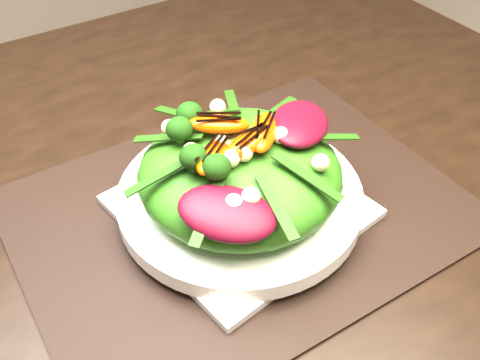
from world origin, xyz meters
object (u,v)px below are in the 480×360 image
plate_base (240,206)px  lettuce_mound (240,173)px  orange_segment (212,138)px  placemat (240,210)px  dining_table (30,264)px  salad_bowl (240,197)px

plate_base → lettuce_mound: bearing=-90.0°
orange_segment → placemat: bearing=-39.7°
dining_table → placemat: bearing=-17.8°
salad_bowl → lettuce_mound: lettuce_mound is taller
dining_table → placemat: size_ratio=3.31×
plate_base → lettuce_mound: (0.00, -0.00, 0.05)m
placemat → plate_base: (0.00, 0.00, 0.01)m
dining_table → lettuce_mound: dining_table is taller
dining_table → placemat: dining_table is taller
lettuce_mound → orange_segment: (-0.02, 0.02, 0.04)m
dining_table → orange_segment: bearing=-14.8°
lettuce_mound → salad_bowl: bearing=0.0°
salad_bowl → lettuce_mound: 0.04m
dining_table → lettuce_mound: 0.25m
dining_table → salad_bowl: size_ratio=5.90×
dining_table → lettuce_mound: size_ratio=7.27×
placemat → lettuce_mound: size_ratio=2.20×
orange_segment → salad_bowl: bearing=-39.7°
plate_base → salad_bowl: bearing=-90.0°
plate_base → orange_segment: size_ratio=3.58×
placemat → salad_bowl: size_ratio=1.78×
placemat → salad_bowl: bearing=0.0°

